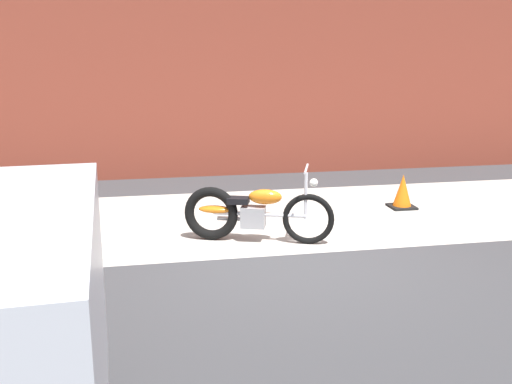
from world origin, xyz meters
TOP-DOWN VIEW (x-y plane):
  - ground_plane at (0.00, 0.00)m, footprint 80.00×80.00m
  - sidewalk_slab at (0.00, 1.75)m, footprint 36.00×3.50m
  - brick_building_wall at (0.00, 5.20)m, footprint 36.00×0.50m
  - motorcycle_orange at (-0.38, 0.65)m, footprint 1.93×0.87m
  - traffic_cone at (2.38, 1.87)m, footprint 0.40×0.40m

SIDE VIEW (x-z plane):
  - ground_plane at x=0.00m, z-range 0.00..0.00m
  - sidewalk_slab at x=0.00m, z-range 0.00..0.01m
  - traffic_cone at x=2.38m, z-range -0.03..0.52m
  - motorcycle_orange at x=-0.38m, z-range -0.12..0.91m
  - brick_building_wall at x=0.00m, z-range 0.00..5.76m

